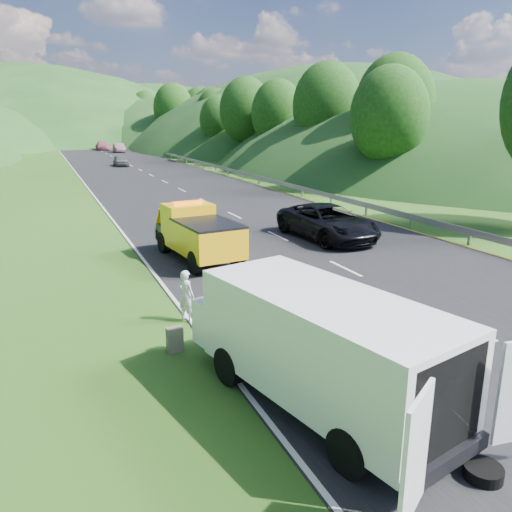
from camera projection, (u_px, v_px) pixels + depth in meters
name	position (u px, v px, depth m)	size (l,w,h in m)	color
ground	(334.00, 317.00, 14.48)	(320.00, 320.00, 0.00)	#38661E
road_surface	(151.00, 175.00, 51.07)	(14.00, 200.00, 0.02)	black
guardrail	(187.00, 163.00, 64.92)	(0.06, 140.00, 1.52)	gray
tree_line_right	(254.00, 157.00, 76.40)	(14.00, 140.00, 14.00)	#2B591A
hills_backdrop	(92.00, 140.00, 136.33)	(201.00, 288.60, 44.00)	#2D5B23
tow_truck	(197.00, 233.00, 20.18)	(2.46, 5.47, 2.28)	black
white_van	(317.00, 343.00, 9.73)	(4.27, 7.17, 2.39)	black
woman	(187.00, 320.00, 14.26)	(0.54, 0.40, 1.48)	silver
child	(301.00, 334.00, 13.38)	(0.44, 0.35, 0.91)	tan
worker	(422.00, 463.00, 8.35)	(1.27, 0.73, 1.96)	black
suitcase	(175.00, 340.00, 12.29)	(0.39, 0.22, 0.63)	#66604C
spare_tire	(482.00, 478.00, 8.00)	(0.62, 0.62, 0.20)	black
passing_suv	(327.00, 239.00, 23.98)	(2.69, 5.84, 1.62)	black
dist_car_a	(121.00, 166.00, 61.05)	(1.55, 3.86, 1.32)	#4A494E
dist_car_b	(119.00, 152.00, 86.39)	(1.61, 4.63, 1.52)	#734C59
dist_car_c	(103.00, 150.00, 92.17)	(2.23, 5.50, 1.60)	#9D4E5F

